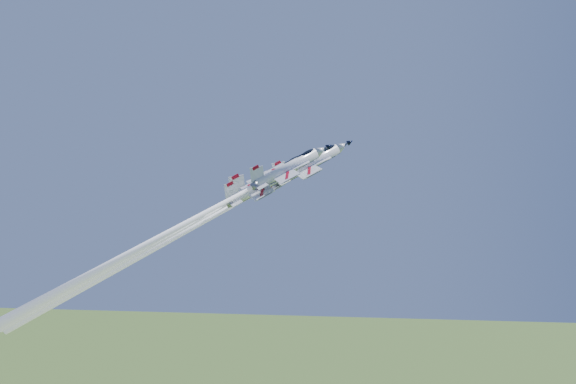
# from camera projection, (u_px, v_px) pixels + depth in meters

# --- Properties ---
(jet_lead) EXTENTS (41.12, 21.81, 41.32)m
(jet_lead) POSITION_uv_depth(u_px,v_px,m) (197.00, 225.00, 99.91)
(jet_lead) COLOR white
(jet_left) EXTENTS (40.51, 21.47, 37.71)m
(jet_left) POSITION_uv_depth(u_px,v_px,m) (175.00, 230.00, 103.15)
(jet_left) COLOR white
(jet_right) EXTENTS (37.91, 20.11, 37.83)m
(jet_right) POSITION_uv_depth(u_px,v_px,m) (177.00, 228.00, 93.11)
(jet_right) COLOR white
(jet_slot) EXTENTS (35.25, 18.68, 33.23)m
(jet_slot) POSITION_uv_depth(u_px,v_px,m) (169.00, 235.00, 95.38)
(jet_slot) COLOR white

